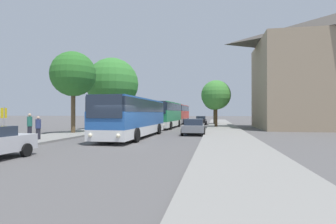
{
  "coord_description": "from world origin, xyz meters",
  "views": [
    {
      "loc": [
        5.91,
        -15.93,
        2.03
      ],
      "look_at": [
        0.57,
        14.33,
        2.13
      ],
      "focal_mm": 28.0,
      "sensor_mm": 36.0,
      "label": 1
    }
  ],
  "objects_px": {
    "parked_car_right_far": "(201,120)",
    "tree_left_near": "(112,84)",
    "tree_right_mid": "(216,95)",
    "bus_rear": "(179,114)",
    "pedestrian_waiting_far": "(38,128)",
    "parked_car_right_near": "(194,126)",
    "pedestrian_waiting_near": "(30,125)",
    "bus_middle": "(166,114)",
    "bus_front": "(134,117)",
    "bus_stop_sign": "(4,121)",
    "tree_left_far": "(73,74)",
    "tree_right_near": "(215,98)"
  },
  "relations": [
    {
      "from": "bus_stop_sign",
      "to": "bus_middle",
      "type": "bearing_deg",
      "value": 74.15
    },
    {
      "from": "bus_front",
      "to": "tree_left_far",
      "type": "distance_m",
      "value": 8.09
    },
    {
      "from": "bus_stop_sign",
      "to": "tree_left_far",
      "type": "relative_size",
      "value": 0.29
    },
    {
      "from": "bus_stop_sign",
      "to": "parked_car_right_far",
      "type": "bearing_deg",
      "value": 72.55
    },
    {
      "from": "parked_car_right_far",
      "to": "tree_right_mid",
      "type": "distance_m",
      "value": 10.05
    },
    {
      "from": "bus_front",
      "to": "bus_middle",
      "type": "xyz_separation_m",
      "value": [
        0.17,
        13.55,
        0.11
      ]
    },
    {
      "from": "parked_car_right_near",
      "to": "tree_right_mid",
      "type": "bearing_deg",
      "value": -101.72
    },
    {
      "from": "bus_stop_sign",
      "to": "pedestrian_waiting_near",
      "type": "height_order",
      "value": "bus_stop_sign"
    },
    {
      "from": "parked_car_right_near",
      "to": "bus_stop_sign",
      "type": "distance_m",
      "value": 15.04
    },
    {
      "from": "parked_car_right_far",
      "to": "bus_stop_sign",
      "type": "relative_size",
      "value": 1.93
    },
    {
      "from": "parked_car_right_near",
      "to": "pedestrian_waiting_far",
      "type": "bearing_deg",
      "value": 34.57
    },
    {
      "from": "parked_car_right_far",
      "to": "pedestrian_waiting_near",
      "type": "distance_m",
      "value": 30.16
    },
    {
      "from": "bus_front",
      "to": "tree_left_near",
      "type": "distance_m",
      "value": 11.38
    },
    {
      "from": "bus_front",
      "to": "parked_car_right_far",
      "type": "xyz_separation_m",
      "value": [
        4.29,
        24.63,
        -0.94
      ]
    },
    {
      "from": "parked_car_right_far",
      "to": "tree_left_near",
      "type": "height_order",
      "value": "tree_left_near"
    },
    {
      "from": "tree_left_far",
      "to": "tree_left_near",
      "type": "bearing_deg",
      "value": 81.05
    },
    {
      "from": "bus_middle",
      "to": "parked_car_right_far",
      "type": "relative_size",
      "value": 2.57
    },
    {
      "from": "parked_car_right_far",
      "to": "pedestrian_waiting_near",
      "type": "height_order",
      "value": "pedestrian_waiting_near"
    },
    {
      "from": "bus_middle",
      "to": "pedestrian_waiting_far",
      "type": "xyz_separation_m",
      "value": [
        -5.98,
        -17.68,
        -0.84
      ]
    },
    {
      "from": "bus_stop_sign",
      "to": "parked_car_right_near",
      "type": "bearing_deg",
      "value": 46.19
    },
    {
      "from": "bus_rear",
      "to": "tree_right_mid",
      "type": "relative_size",
      "value": 1.81
    },
    {
      "from": "bus_stop_sign",
      "to": "tree_left_near",
      "type": "distance_m",
      "value": 16.9
    },
    {
      "from": "bus_middle",
      "to": "tree_right_mid",
      "type": "bearing_deg",
      "value": 18.89
    },
    {
      "from": "parked_car_right_far",
      "to": "tree_left_far",
      "type": "distance_m",
      "value": 25.53
    },
    {
      "from": "tree_left_near",
      "to": "bus_middle",
      "type": "bearing_deg",
      "value": 37.44
    },
    {
      "from": "bus_rear",
      "to": "pedestrian_waiting_far",
      "type": "distance_m",
      "value": 32.76
    },
    {
      "from": "bus_front",
      "to": "tree_left_far",
      "type": "bearing_deg",
      "value": 162.81
    },
    {
      "from": "bus_rear",
      "to": "bus_stop_sign",
      "type": "relative_size",
      "value": 5.17
    },
    {
      "from": "bus_stop_sign",
      "to": "tree_right_mid",
      "type": "xyz_separation_m",
      "value": [
        12.53,
        22.92,
        2.94
      ]
    },
    {
      "from": "tree_right_mid",
      "to": "pedestrian_waiting_far",
      "type": "bearing_deg",
      "value": -122.5
    },
    {
      "from": "tree_left_near",
      "to": "tree_right_mid",
      "type": "relative_size",
      "value": 1.34
    },
    {
      "from": "pedestrian_waiting_near",
      "to": "tree_right_mid",
      "type": "distance_m",
      "value": 23.73
    },
    {
      "from": "tree_left_near",
      "to": "tree_right_mid",
      "type": "xyz_separation_m",
      "value": [
        12.39,
        6.5,
        -1.05
      ]
    },
    {
      "from": "parked_car_right_near",
      "to": "pedestrian_waiting_far",
      "type": "distance_m",
      "value": 12.98
    },
    {
      "from": "pedestrian_waiting_near",
      "to": "pedestrian_waiting_far",
      "type": "distance_m",
      "value": 1.6
    },
    {
      "from": "parked_car_right_near",
      "to": "pedestrian_waiting_near",
      "type": "height_order",
      "value": "pedestrian_waiting_near"
    },
    {
      "from": "parked_car_right_far",
      "to": "pedestrian_waiting_far",
      "type": "distance_m",
      "value": 30.48
    },
    {
      "from": "parked_car_right_far",
      "to": "bus_stop_sign",
      "type": "xyz_separation_m",
      "value": [
        -10.03,
        -31.92,
        0.77
      ]
    },
    {
      "from": "tree_right_mid",
      "to": "bus_middle",
      "type": "bearing_deg",
      "value": -162.56
    },
    {
      "from": "tree_left_far",
      "to": "tree_right_mid",
      "type": "distance_m",
      "value": 19.13
    },
    {
      "from": "bus_stop_sign",
      "to": "pedestrian_waiting_near",
      "type": "relative_size",
      "value": 1.21
    },
    {
      "from": "pedestrian_waiting_far",
      "to": "tree_right_mid",
      "type": "height_order",
      "value": "tree_right_mid"
    },
    {
      "from": "bus_front",
      "to": "bus_middle",
      "type": "height_order",
      "value": "bus_middle"
    },
    {
      "from": "tree_right_mid",
      "to": "tree_left_far",
      "type": "bearing_deg",
      "value": -134.97
    },
    {
      "from": "bus_front",
      "to": "tree_right_near",
      "type": "height_order",
      "value": "tree_right_near"
    },
    {
      "from": "bus_middle",
      "to": "pedestrian_waiting_near",
      "type": "height_order",
      "value": "bus_middle"
    },
    {
      "from": "bus_rear",
      "to": "tree_right_mid",
      "type": "distance_m",
      "value": 14.39
    },
    {
      "from": "bus_front",
      "to": "parked_car_right_near",
      "type": "xyz_separation_m",
      "value": [
        4.65,
        3.55,
        -0.94
      ]
    },
    {
      "from": "parked_car_right_near",
      "to": "tree_right_mid",
      "type": "relative_size",
      "value": 0.66
    },
    {
      "from": "bus_rear",
      "to": "pedestrian_waiting_far",
      "type": "xyz_separation_m",
      "value": [
        -5.87,
        -32.21,
        -0.88
      ]
    }
  ]
}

